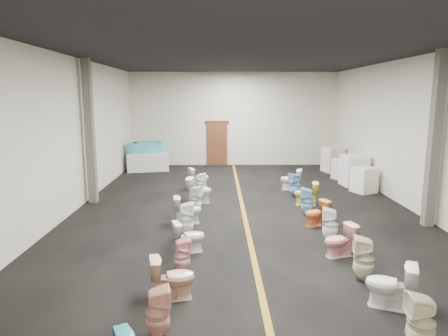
{
  "coord_description": "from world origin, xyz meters",
  "views": [
    {
      "loc": [
        -0.73,
        -11.49,
        3.35
      ],
      "look_at": [
        -0.56,
        1.0,
        1.1
      ],
      "focal_mm": 32.0,
      "sensor_mm": 36.0,
      "label": 1
    }
  ],
  "objects": [
    {
      "name": "toilet_left_7",
      "position": [
        -1.42,
        -0.16,
        0.39
      ],
      "size": [
        0.47,
        0.47,
        0.79
      ],
      "primitive_type": "imported",
      "rotation": [
        0.0,
        0.0,
        1.16
      ],
      "color": "white",
      "rests_on": "floor"
    },
    {
      "name": "toilet_right_9",
      "position": [
        1.88,
        2.57,
        0.39
      ],
      "size": [
        0.86,
        0.65,
        0.78
      ],
      "primitive_type": "imported",
      "rotation": [
        0.0,
        0.0,
        -1.88
      ],
      "color": "white",
      "rests_on": "floor"
    },
    {
      "name": "display_table",
      "position": [
        -3.96,
        6.5,
        0.41
      ],
      "size": [
        1.98,
        1.25,
        0.82
      ],
      "primitive_type": "cube",
      "rotation": [
        0.0,
        0.0,
        0.19
      ],
      "color": "silver",
      "rests_on": "floor"
    },
    {
      "name": "column_left",
      "position": [
        -4.75,
        1.0,
        2.25
      ],
      "size": [
        0.25,
        0.25,
        4.5
      ],
      "primitive_type": "cube",
      "color": "#59544C",
      "rests_on": "floor"
    },
    {
      "name": "toilet_left_2",
      "position": [
        -1.5,
        -5.27,
        0.38
      ],
      "size": [
        0.81,
        0.57,
        0.75
      ],
      "primitive_type": "imported",
      "rotation": [
        0.0,
        0.0,
        1.78
      ],
      "color": "#EFB790",
      "rests_on": "floor"
    },
    {
      "name": "toilet_left_6",
      "position": [
        -1.56,
        -1.24,
        0.37
      ],
      "size": [
        0.78,
        0.51,
        0.75
      ],
      "primitive_type": "imported",
      "rotation": [
        0.0,
        0.0,
        1.7
      ],
      "color": "silver",
      "rests_on": "floor"
    },
    {
      "name": "toilet_right_5",
      "position": [
        1.83,
        -1.48,
        0.34
      ],
      "size": [
        0.75,
        0.6,
        0.67
      ],
      "primitive_type": "imported",
      "rotation": [
        0.0,
        0.0,
        -1.19
      ],
      "color": "orange",
      "rests_on": "floor"
    },
    {
      "name": "toilet_left_9",
      "position": [
        -1.35,
        1.94,
        0.38
      ],
      "size": [
        0.36,
        0.35,
        0.76
      ],
      "primitive_type": "imported",
      "rotation": [
        0.0,
        0.0,
        1.56
      ],
      "color": "white",
      "rests_on": "floor"
    },
    {
      "name": "appliance_crate_b",
      "position": [
        4.4,
        3.27,
        0.58
      ],
      "size": [
        0.95,
        0.95,
        1.17
      ],
      "primitive_type": "cube",
      "rotation": [
        0.0,
        0.0,
        0.12
      ],
      "color": "silver",
      "rests_on": "floor"
    },
    {
      "name": "toilet_left_4",
      "position": [
        -1.38,
        -3.23,
        0.35
      ],
      "size": [
        0.77,
        0.58,
        0.7
      ],
      "primitive_type": "imported",
      "rotation": [
        0.0,
        0.0,
        1.87
      ],
      "color": "white",
      "rests_on": "floor"
    },
    {
      "name": "toilet_left_10",
      "position": [
        -1.47,
        2.99,
        0.38
      ],
      "size": [
        0.85,
        0.68,
        0.76
      ],
      "primitive_type": "imported",
      "rotation": [
        0.0,
        0.0,
        1.96
      ],
      "color": "white",
      "rests_on": "floor"
    },
    {
      "name": "appliance_crate_c",
      "position": [
        4.4,
        4.45,
        0.42
      ],
      "size": [
        0.97,
        0.97,
        0.85
      ],
      "primitive_type": "cube",
      "rotation": [
        0.0,
        0.0,
        0.37
      ],
      "color": "beige",
      "rests_on": "floor"
    },
    {
      "name": "toilet_right_3",
      "position": [
        1.83,
        -3.52,
        0.35
      ],
      "size": [
        0.78,
        0.58,
        0.7
      ],
      "primitive_type": "imported",
      "rotation": [
        0.0,
        0.0,
        -1.27
      ],
      "color": "#F9B2B1",
      "rests_on": "floor"
    },
    {
      "name": "appliance_crate_d",
      "position": [
        4.4,
        6.1,
        0.56
      ],
      "size": [
        0.98,
        0.98,
        1.11
      ],
      "primitive_type": "cube",
      "rotation": [
        0.0,
        0.0,
        0.3
      ],
      "color": "silver",
      "rests_on": "floor"
    },
    {
      "name": "ceiling",
      "position": [
        0.0,
        0.0,
        4.5
      ],
      "size": [
        16.0,
        16.0,
        0.0
      ],
      "primitive_type": "plane",
      "rotation": [
        3.14,
        0.0,
        0.0
      ],
      "color": "black",
      "rests_on": "ground"
    },
    {
      "name": "toilet_right_4",
      "position": [
        1.87,
        -2.59,
        0.4
      ],
      "size": [
        0.44,
        0.44,
        0.8
      ],
      "primitive_type": "imported",
      "rotation": [
        0.0,
        0.0,
        -1.81
      ],
      "color": "white",
      "rests_on": "floor"
    },
    {
      "name": "bathtub",
      "position": [
        -3.96,
        6.5,
        1.07
      ],
      "size": [
        1.81,
        0.99,
        0.55
      ],
      "rotation": [
        0.0,
        0.0,
        0.28
      ],
      "color": "#3CAAAD",
      "rests_on": "display_table"
    },
    {
      "name": "toilet_left_3",
      "position": [
        -1.44,
        -4.27,
        0.35
      ],
      "size": [
        0.4,
        0.39,
        0.69
      ],
      "primitive_type": "imported",
      "rotation": [
        0.0,
        0.0,
        1.87
      ],
      "color": "#E4A1A0",
      "rests_on": "floor"
    },
    {
      "name": "wall_right",
      "position": [
        5.0,
        0.0,
        2.25
      ],
      "size": [
        0.0,
        16.0,
        16.0
      ],
      "primitive_type": "plane",
      "rotation": [
        1.57,
        0.0,
        -1.57
      ],
      "color": "beige",
      "rests_on": "ground"
    },
    {
      "name": "toilet_left_8",
      "position": [
        -1.35,
        0.88,
        0.41
      ],
      "size": [
        0.86,
        0.59,
        0.81
      ],
      "primitive_type": "imported",
      "rotation": [
        0.0,
        0.0,
        1.39
      ],
      "color": "silver",
      "rests_on": "floor"
    },
    {
      "name": "door_frame",
      "position": [
        -0.8,
        7.95,
        2.12
      ],
      "size": [
        1.15,
        0.08,
        0.1
      ],
      "primitive_type": "cube",
      "color": "#331C11",
      "rests_on": "back_door"
    },
    {
      "name": "toilet_left_5",
      "position": [
        -1.53,
        -2.18,
        0.42
      ],
      "size": [
        0.4,
        0.39,
        0.84
      ],
      "primitive_type": "imported",
      "rotation": [
        0.0,
        0.0,
        1.61
      ],
      "color": "white",
      "rests_on": "floor"
    },
    {
      "name": "wall_back",
      "position": [
        0.0,
        8.0,
        2.25
      ],
      "size": [
        10.0,
        0.0,
        10.0
      ],
      "primitive_type": "plane",
      "rotation": [
        1.57,
        0.0,
        0.0
      ],
      "color": "beige",
      "rests_on": "ground"
    },
    {
      "name": "toilet_right_8",
      "position": [
        1.85,
        1.61,
        0.4
      ],
      "size": [
        0.47,
        0.47,
        0.81
      ],
      "primitive_type": "imported",
      "rotation": [
        0.0,
        0.0,
        -1.23
      ],
      "color": "#7CAEE1",
      "rests_on": "floor"
    },
    {
      "name": "wall_front",
      "position": [
        0.0,
        -8.0,
        2.25
      ],
      "size": [
        10.0,
        0.0,
        10.0
      ],
      "primitive_type": "plane",
      "rotation": [
        -1.57,
        0.0,
        0.0
      ],
      "color": "beige",
      "rests_on": "ground"
    },
    {
      "name": "toilet_right_2",
      "position": [
        1.92,
        -4.65,
        0.42
      ],
      "size": [
        0.46,
        0.46,
        0.85
      ],
      "primitive_type": "imported",
      "rotation": [
        0.0,
        0.0,
        -1.79
      ],
      "color": "beige",
      "rests_on": "floor"
    },
    {
      "name": "aisle_stripe",
      "position": [
        0.0,
        0.0,
        0.0
      ],
      "size": [
        0.12,
        15.6,
        0.01
      ],
      "primitive_type": "cube",
      "color": "#946615",
      "rests_on": "floor"
    },
    {
      "name": "floor",
      "position": [
        0.0,
        0.0,
        0.0
      ],
      "size": [
        16.0,
        16.0,
        0.0
      ],
      "primitive_type": "plane",
      "color": "black",
      "rests_on": "ground"
    },
    {
      "name": "toilet_right_6",
      "position": [
        1.79,
        -0.53,
        0.4
      ],
      "size": [
        0.46,
        0.45,
        0.8
      ],
      "primitive_type": "imported",
      "rotation": [
        0.0,
        0.0,
        -1.87
      ],
      "color": "#7BBEDE",
      "rests_on": "floor"
    },
    {
      "name": "back_door",
      "position": [
        -0.8,
        7.94,
        1.05
      ],
      "size": [
        1.0,
        0.1,
        2.1
      ],
      "primitive_type": "cube",
      "color": "#562D19",
      "rests_on": "floor"
    },
    {
      "name": "toilet_left_1",
      "position": [
        -1.59,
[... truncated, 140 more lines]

